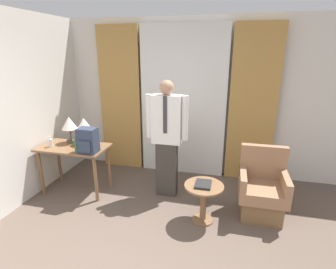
{
  "coord_description": "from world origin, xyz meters",
  "views": [
    {
      "loc": [
        0.8,
        -1.36,
        2.16
      ],
      "look_at": [
        -0.02,
        2.04,
        1.03
      ],
      "focal_mm": 28.0,
      "sensor_mm": 36.0,
      "label": 1
    }
  ],
  "objects_px": {
    "bottle_near_edge": "(76,146)",
    "person": "(167,135)",
    "table_lamp_right": "(84,125)",
    "desk": "(74,154)",
    "table_lamp_left": "(69,124)",
    "book": "(203,184)",
    "bottle_by_lamp": "(51,143)",
    "backpack": "(88,141)",
    "armchair": "(262,192)",
    "side_table": "(204,197)"
  },
  "relations": [
    {
      "from": "table_lamp_right",
      "to": "bottle_near_edge",
      "type": "xyz_separation_m",
      "value": [
        0.07,
        -0.35,
        -0.2
      ]
    },
    {
      "from": "armchair",
      "to": "bottle_near_edge",
      "type": "bearing_deg",
      "value": -175.72
    },
    {
      "from": "table_lamp_right",
      "to": "side_table",
      "type": "bearing_deg",
      "value": -14.35
    },
    {
      "from": "bottle_near_edge",
      "to": "armchair",
      "type": "bearing_deg",
      "value": 4.28
    },
    {
      "from": "bottle_by_lamp",
      "to": "armchair",
      "type": "distance_m",
      "value": 3.16
    },
    {
      "from": "bottle_by_lamp",
      "to": "backpack",
      "type": "bearing_deg",
      "value": -5.94
    },
    {
      "from": "table_lamp_right",
      "to": "side_table",
      "type": "relative_size",
      "value": 0.8
    },
    {
      "from": "bottle_near_edge",
      "to": "backpack",
      "type": "distance_m",
      "value": 0.19
    },
    {
      "from": "table_lamp_left",
      "to": "table_lamp_right",
      "type": "bearing_deg",
      "value": 0.0
    },
    {
      "from": "person",
      "to": "side_table",
      "type": "height_order",
      "value": "person"
    },
    {
      "from": "backpack",
      "to": "bottle_near_edge",
      "type": "bearing_deg",
      "value": -167.49
    },
    {
      "from": "bottle_by_lamp",
      "to": "side_table",
      "type": "xyz_separation_m",
      "value": [
        2.38,
        -0.25,
        -0.46
      ]
    },
    {
      "from": "desk",
      "to": "armchair",
      "type": "bearing_deg",
      "value": -0.22
    },
    {
      "from": "backpack",
      "to": "armchair",
      "type": "distance_m",
      "value": 2.52
    },
    {
      "from": "bottle_by_lamp",
      "to": "person",
      "type": "relative_size",
      "value": 0.09
    },
    {
      "from": "bottle_near_edge",
      "to": "person",
      "type": "height_order",
      "value": "person"
    },
    {
      "from": "book",
      "to": "backpack",
      "type": "bearing_deg",
      "value": 173.81
    },
    {
      "from": "table_lamp_left",
      "to": "side_table",
      "type": "distance_m",
      "value": 2.35
    },
    {
      "from": "table_lamp_left",
      "to": "table_lamp_right",
      "type": "height_order",
      "value": "same"
    },
    {
      "from": "table_lamp_right",
      "to": "book",
      "type": "height_order",
      "value": "table_lamp_right"
    },
    {
      "from": "person",
      "to": "armchair",
      "type": "relative_size",
      "value": 1.9
    },
    {
      "from": "bottle_by_lamp",
      "to": "book",
      "type": "height_order",
      "value": "bottle_by_lamp"
    },
    {
      "from": "table_lamp_right",
      "to": "bottle_near_edge",
      "type": "height_order",
      "value": "table_lamp_right"
    },
    {
      "from": "armchair",
      "to": "table_lamp_right",
      "type": "bearing_deg",
      "value": 176.6
    },
    {
      "from": "desk",
      "to": "table_lamp_left",
      "type": "xyz_separation_m",
      "value": [
        -0.13,
        0.15,
        0.43
      ]
    },
    {
      "from": "armchair",
      "to": "side_table",
      "type": "xyz_separation_m",
      "value": [
        -0.75,
        -0.33,
        0.01
      ]
    },
    {
      "from": "bottle_near_edge",
      "to": "person",
      "type": "relative_size",
      "value": 0.14
    },
    {
      "from": "table_lamp_left",
      "to": "table_lamp_right",
      "type": "relative_size",
      "value": 1.0
    },
    {
      "from": "table_lamp_left",
      "to": "backpack",
      "type": "xyz_separation_m",
      "value": [
        0.49,
        -0.32,
        -0.12
      ]
    },
    {
      "from": "table_lamp_right",
      "to": "person",
      "type": "relative_size",
      "value": 0.24
    },
    {
      "from": "desk",
      "to": "bottle_by_lamp",
      "type": "bearing_deg",
      "value": -163.21
    },
    {
      "from": "backpack",
      "to": "desk",
      "type": "bearing_deg",
      "value": 155.21
    },
    {
      "from": "side_table",
      "to": "book",
      "type": "xyz_separation_m",
      "value": [
        -0.01,
        -0.01,
        0.18
      ]
    },
    {
      "from": "side_table",
      "to": "book",
      "type": "distance_m",
      "value": 0.18
    },
    {
      "from": "person",
      "to": "bottle_by_lamp",
      "type": "bearing_deg",
      "value": -169.81
    },
    {
      "from": "table_lamp_left",
      "to": "person",
      "type": "xyz_separation_m",
      "value": [
        1.56,
        0.07,
        -0.08
      ]
    },
    {
      "from": "table_lamp_left",
      "to": "desk",
      "type": "bearing_deg",
      "value": -49.18
    },
    {
      "from": "desk",
      "to": "book",
      "type": "distance_m",
      "value": 2.08
    },
    {
      "from": "table_lamp_left",
      "to": "bottle_by_lamp",
      "type": "distance_m",
      "value": 0.39
    },
    {
      "from": "backpack",
      "to": "table_lamp_left",
      "type": "bearing_deg",
      "value": 147.27
    },
    {
      "from": "desk",
      "to": "side_table",
      "type": "height_order",
      "value": "desk"
    },
    {
      "from": "bottle_near_edge",
      "to": "bottle_by_lamp",
      "type": "bearing_deg",
      "value": 168.0
    },
    {
      "from": "bottle_by_lamp",
      "to": "table_lamp_right",
      "type": "bearing_deg",
      "value": 28.62
    },
    {
      "from": "table_lamp_right",
      "to": "person",
      "type": "distance_m",
      "value": 1.31
    },
    {
      "from": "desk",
      "to": "bottle_by_lamp",
      "type": "xyz_separation_m",
      "value": [
        -0.32,
        -0.1,
        0.19
      ]
    },
    {
      "from": "table_lamp_right",
      "to": "armchair",
      "type": "relative_size",
      "value": 0.45
    },
    {
      "from": "bottle_near_edge",
      "to": "book",
      "type": "distance_m",
      "value": 1.89
    },
    {
      "from": "table_lamp_left",
      "to": "armchair",
      "type": "bearing_deg",
      "value": -3.1
    },
    {
      "from": "table_lamp_right",
      "to": "armchair",
      "type": "distance_m",
      "value": 2.77
    },
    {
      "from": "desk",
      "to": "backpack",
      "type": "relative_size",
      "value": 2.88
    }
  ]
}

